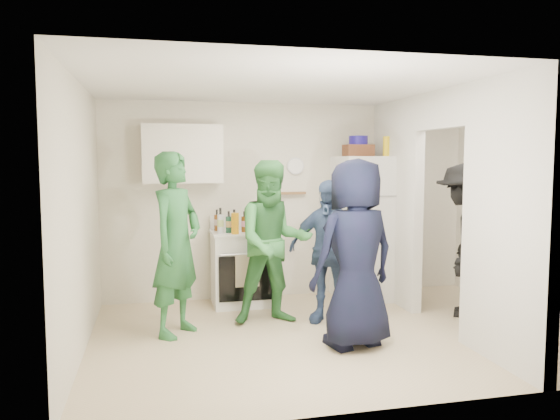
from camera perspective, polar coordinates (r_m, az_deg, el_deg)
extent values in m
plane|color=#CCB98F|center=(5.74, 5.41, -12.79)|extent=(4.80, 4.80, 0.00)
plane|color=silver|center=(7.12, 1.18, 1.00)|extent=(4.80, 0.00, 4.80)
plane|color=silver|center=(3.92, 13.42, -2.58)|extent=(4.80, 0.00, 4.80)
plane|color=silver|center=(5.25, -20.18, -0.82)|extent=(0.00, 3.40, 3.40)
plane|color=silver|center=(6.65, 25.54, 0.20)|extent=(0.00, 3.40, 3.40)
plane|color=white|center=(5.51, 5.64, 12.77)|extent=(4.80, 4.80, 0.00)
cube|color=silver|center=(6.95, 12.05, 0.79)|extent=(0.12, 1.20, 2.50)
cube|color=silver|center=(5.05, 22.64, -1.12)|extent=(0.12, 1.20, 2.50)
cube|color=silver|center=(5.98, 16.76, 10.06)|extent=(0.12, 1.00, 0.40)
cube|color=white|center=(6.76, -3.93, -6.05)|extent=(0.76, 0.63, 0.91)
cube|color=silver|center=(6.71, -10.16, 5.79)|extent=(0.95, 0.34, 0.70)
cube|color=white|center=(7.09, 8.97, -1.84)|extent=(0.75, 0.73, 1.82)
cube|color=brown|center=(7.04, 8.18, 6.17)|extent=(0.35, 0.25, 0.15)
cylinder|color=navy|center=(7.05, 8.19, 7.23)|extent=(0.24, 0.24, 0.11)
cylinder|color=yellow|center=(7.03, 11.08, 6.54)|extent=(0.09, 0.09, 0.25)
cylinder|color=white|center=(7.09, 1.62, 4.62)|extent=(0.22, 0.02, 0.22)
cube|color=olive|center=(7.06, 1.28, 1.78)|extent=(0.35, 0.08, 0.03)
cube|color=black|center=(6.77, 24.49, 3.71)|extent=(0.03, 0.70, 0.80)
cube|color=white|center=(6.77, 24.39, 3.71)|extent=(0.04, 0.76, 0.86)
cube|color=white|center=(6.75, 24.33, 6.68)|extent=(0.04, 0.82, 0.18)
cylinder|color=orange|center=(6.44, -4.71, -1.41)|extent=(0.09, 0.09, 0.25)
cylinder|color=#AF0B18|center=(6.52, -1.78, -1.88)|extent=(0.09, 0.09, 0.12)
imported|color=#296839|center=(5.61, -10.78, -3.50)|extent=(0.76, 0.81, 1.86)
imported|color=#3C893D|center=(5.92, -0.68, -3.39)|extent=(0.87, 0.68, 1.77)
imported|color=#3B5881|center=(5.99, 5.01, -4.32)|extent=(0.95, 0.88, 1.56)
imported|color=black|center=(5.21, 7.90, -4.52)|extent=(0.99, 0.78, 1.79)
imported|color=black|center=(6.57, 18.70, -2.94)|extent=(1.16, 1.30, 1.74)
cylinder|color=brown|center=(6.77, -6.62, -1.06)|extent=(0.07, 0.07, 0.26)
cylinder|color=#184832|center=(6.55, -5.38, -1.25)|extent=(0.07, 0.07, 0.26)
cylinder|color=#AFB5BE|center=(6.81, -4.81, -1.02)|extent=(0.08, 0.08, 0.26)
cylinder|color=brown|center=(6.62, -3.74, -1.22)|extent=(0.07, 0.07, 0.25)
cylinder|color=#949BA4|center=(6.85, -3.35, -0.89)|extent=(0.08, 0.08, 0.28)
cylinder|color=black|center=(6.73, -2.35, -0.93)|extent=(0.07, 0.07, 0.29)
cylinder|color=olive|center=(6.84, -1.96, -1.03)|extent=(0.08, 0.08, 0.24)
cylinder|color=silver|center=(6.51, -6.24, -1.11)|extent=(0.07, 0.07, 0.30)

